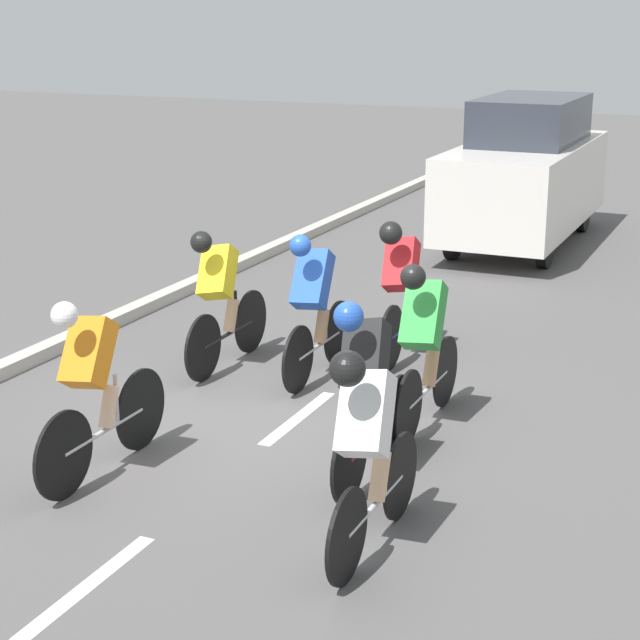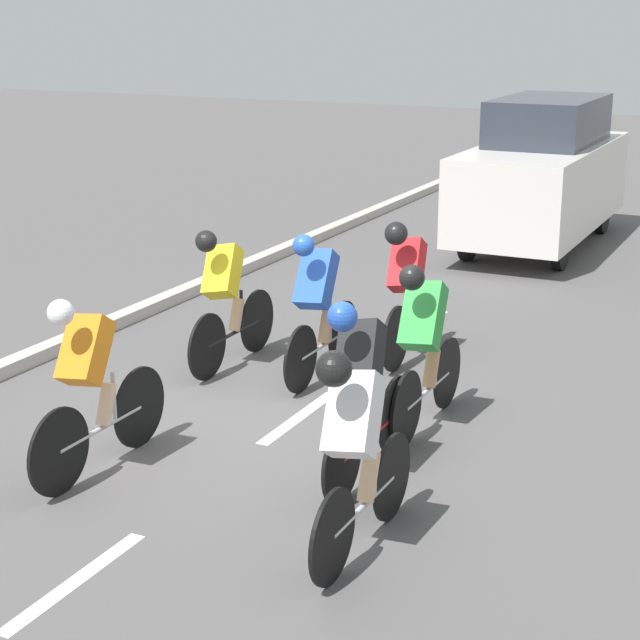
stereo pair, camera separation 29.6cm
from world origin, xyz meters
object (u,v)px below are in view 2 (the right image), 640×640
Objects in this scene: cyclist_green at (424,342)px; support_car at (543,174)px; cyclist_white at (355,443)px; cyclist_red at (408,286)px; cyclist_black at (362,384)px; cyclist_yellow at (226,295)px; cyclist_blue at (318,303)px; cyclist_orange at (91,381)px.

support_car is at bearing -82.61° from cyclist_green.
support_car is at bearing -82.16° from cyclist_white.
cyclist_green is at bearing 115.48° from cyclist_red.
cyclist_red is at bearing -64.52° from cyclist_green.
cyclist_black is at bearing 104.70° from cyclist_red.
cyclist_red is at bearing -147.22° from cyclist_yellow.
cyclist_white is at bearing 106.62° from cyclist_red.
cyclist_yellow is (1.01, 0.06, -0.02)m from cyclist_blue.
cyclist_blue is at bearing -176.68° from cyclist_yellow.
cyclist_black is (-1.34, 1.97, 0.00)m from cyclist_blue.
cyclist_green is 2.51m from cyclist_yellow.
cyclist_blue reaches higher than cyclist_orange.
cyclist_blue is at bearing -102.89° from cyclist_orange.
cyclist_white reaches higher than cyclist_orange.
cyclist_green is (-0.83, 1.73, -0.00)m from cyclist_red.
cyclist_blue is 0.97× the size of cyclist_yellow.
support_car is at bearing -101.00° from cyclist_yellow.
cyclist_yellow is at bearing 3.32° from cyclist_blue.
cyclist_red is 0.94× the size of cyclist_orange.
cyclist_yellow is 0.37× the size of support_car.
cyclist_blue is 1.02m from cyclist_yellow.
cyclist_white is 4.22m from cyclist_red.
cyclist_blue reaches higher than cyclist_yellow.
cyclist_orange is at bearing 44.49° from cyclist_green.
cyclist_red is (1.21, -4.04, -0.01)m from cyclist_white.
cyclist_orange is (2.41, -0.32, -0.05)m from cyclist_white.
cyclist_green reaches higher than cyclist_white.
cyclist_red reaches higher than cyclist_orange.
cyclist_blue reaches higher than cyclist_black.
cyclist_red is 3.92m from cyclist_orange.
cyclist_blue is 0.97× the size of cyclist_green.
cyclist_red reaches higher than cyclist_yellow.
cyclist_blue reaches higher than cyclist_white.
cyclist_blue is 2.38m from cyclist_black.
cyclist_red is 1.92m from cyclist_green.
support_car reaches higher than cyclist_white.
cyclist_yellow is at bearing 79.00° from support_car.
cyclist_blue is (0.57, 0.96, -0.01)m from cyclist_red.
cyclist_red is at bearing -73.38° from cyclist_white.
cyclist_green is 0.99× the size of cyclist_black.
cyclist_white and cyclist_red have the same top height.
support_car is (0.96, -9.06, 0.33)m from cyclist_black.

